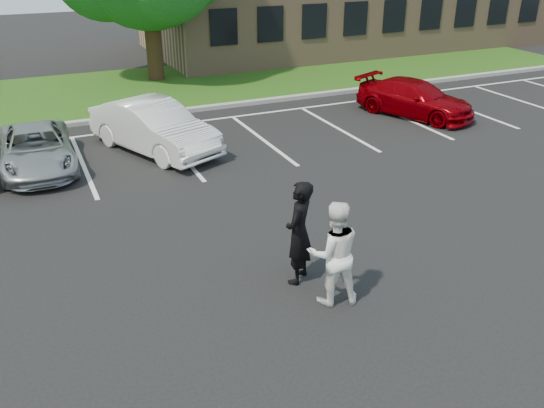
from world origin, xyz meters
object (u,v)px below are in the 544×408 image
object	(u,v)px
man_white_shirt	(334,253)
car_white_sedan	(154,127)
car_silver_minivan	(37,149)
man_black_suit	(299,233)
car_red_compact	(415,98)

from	to	relation	value
man_white_shirt	car_white_sedan	world-z (taller)	man_white_shirt
car_silver_minivan	man_black_suit	bearing A→B (deg)	-62.47
man_white_shirt	car_silver_minivan	distance (m)	10.03
man_white_shirt	car_silver_minivan	size ratio (longest dim) A/B	0.47
car_white_sedan	car_red_compact	bearing A→B (deg)	-24.29
car_silver_minivan	man_white_shirt	bearing A→B (deg)	-63.41
man_white_shirt	car_silver_minivan	world-z (taller)	man_white_shirt
car_white_sedan	car_red_compact	world-z (taller)	car_white_sedan
car_silver_minivan	car_red_compact	world-z (taller)	car_red_compact
man_black_suit	car_silver_minivan	xyz separation A→B (m)	(-4.09, 8.16, -0.44)
man_black_suit	car_white_sedan	world-z (taller)	man_black_suit
man_black_suit	car_silver_minivan	bearing A→B (deg)	-107.76
man_black_suit	car_silver_minivan	size ratio (longest dim) A/B	0.49
man_black_suit	car_red_compact	distance (m)	11.91
car_white_sedan	car_red_compact	size ratio (longest dim) A/B	1.06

